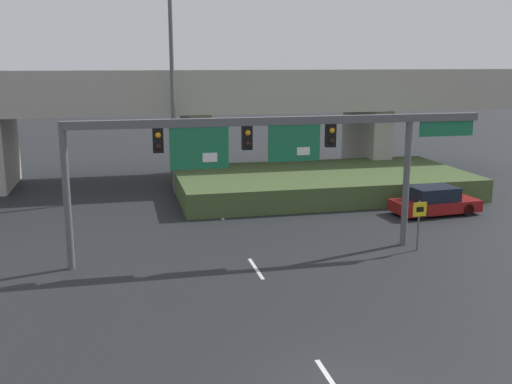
{
  "coord_description": "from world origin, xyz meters",
  "views": [
    {
      "loc": [
        -4.84,
        -12.26,
        7.85
      ],
      "look_at": [
        0.0,
        9.06,
        3.03
      ],
      "focal_mm": 42.0,
      "sensor_mm": 36.0,
      "label": 1
    }
  ],
  "objects_px": {
    "speed_limit_sign": "(419,218)",
    "parked_sedan_near_right": "(434,201)",
    "signal_gantry": "(271,143)",
    "highway_light_pole_near": "(172,62)"
  },
  "relations": [
    {
      "from": "signal_gantry",
      "to": "parked_sedan_near_right",
      "type": "distance_m",
      "value": 11.66
    },
    {
      "from": "signal_gantry",
      "to": "parked_sedan_near_right",
      "type": "relative_size",
      "value": 3.7
    },
    {
      "from": "speed_limit_sign",
      "to": "highway_light_pole_near",
      "type": "distance_m",
      "value": 17.36
    },
    {
      "from": "signal_gantry",
      "to": "highway_light_pole_near",
      "type": "xyz_separation_m",
      "value": [
        -2.73,
        12.6,
        3.12
      ]
    },
    {
      "from": "signal_gantry",
      "to": "speed_limit_sign",
      "type": "bearing_deg",
      "value": -7.99
    },
    {
      "from": "signal_gantry",
      "to": "highway_light_pole_near",
      "type": "relative_size",
      "value": 1.16
    },
    {
      "from": "signal_gantry",
      "to": "parked_sedan_near_right",
      "type": "height_order",
      "value": "signal_gantry"
    },
    {
      "from": "signal_gantry",
      "to": "highway_light_pole_near",
      "type": "height_order",
      "value": "highway_light_pole_near"
    },
    {
      "from": "speed_limit_sign",
      "to": "parked_sedan_near_right",
      "type": "distance_m",
      "value": 6.66
    },
    {
      "from": "speed_limit_sign",
      "to": "signal_gantry",
      "type": "bearing_deg",
      "value": 172.01
    }
  ]
}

